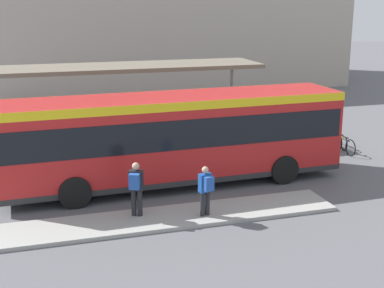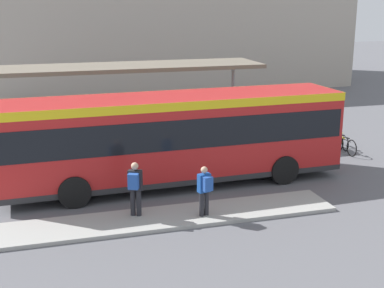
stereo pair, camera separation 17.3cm
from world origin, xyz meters
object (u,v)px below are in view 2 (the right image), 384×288
at_px(bicycle_black, 345,145).
at_px(bicycle_yellow, 341,141).
at_px(pedestrian_waiting, 205,188).
at_px(pedestrian_companion, 135,186).
at_px(bicycle_red, 332,137).
at_px(city_bus, 176,134).

bearing_deg(bicycle_black, bicycle_yellow, -21.52).
bearing_deg(bicycle_yellow, pedestrian_waiting, 133.26).
distance_m(pedestrian_companion, bicycle_red, 12.44).
relative_size(bicycle_black, bicycle_yellow, 1.15).
bearing_deg(bicycle_red, bicycle_black, 164.58).
relative_size(pedestrian_companion, bicycle_red, 1.06).
distance_m(city_bus, bicycle_red, 9.40).
xyz_separation_m(pedestrian_companion, bicycle_red, (10.66, 6.37, -0.76)).
bearing_deg(pedestrian_waiting, pedestrian_companion, 59.71).
distance_m(bicycle_black, bicycle_red, 1.63).
height_order(bicycle_black, bicycle_red, bicycle_black).
distance_m(pedestrian_companion, bicycle_yellow, 12.08).
distance_m(city_bus, pedestrian_companion, 3.64).
distance_m(pedestrian_companion, bicycle_black, 11.45).
relative_size(city_bus, bicycle_yellow, 8.00).
xyz_separation_m(pedestrian_waiting, bicycle_black, (8.31, 5.37, -0.65)).
xyz_separation_m(pedestrian_companion, bicycle_black, (10.39, 4.77, -0.73)).
relative_size(pedestrian_waiting, bicycle_yellow, 1.03).
relative_size(city_bus, bicycle_black, 6.98).
distance_m(bicycle_yellow, bicycle_red, 0.80).
relative_size(pedestrian_companion, bicycle_yellow, 1.11).
bearing_deg(pedestrian_companion, bicycle_black, -40.48).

